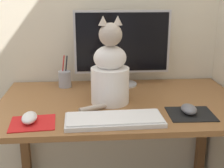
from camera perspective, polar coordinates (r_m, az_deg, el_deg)
name	(u,v)px	position (r m, az deg, el deg)	size (l,w,h in m)	color
desk	(121,121)	(1.57, 1.58, -6.81)	(1.19, 0.72, 0.75)	brown
monitor	(122,46)	(1.73, 1.87, 7.01)	(0.53, 0.17, 0.42)	#B2B2B7
keyboard	(114,119)	(1.29, 0.42, -6.51)	(0.41, 0.18, 0.02)	silver
mousepad_left	(33,123)	(1.32, -14.30, -6.95)	(0.19, 0.17, 0.00)	red
mousepad_right	(191,114)	(1.41, 14.20, -5.33)	(0.20, 0.18, 0.00)	black
computer_mouse_left	(29,118)	(1.32, -14.86, -5.96)	(0.06, 0.11, 0.04)	white
computer_mouse_right	(189,109)	(1.40, 13.87, -4.49)	(0.07, 0.10, 0.04)	slate
cat	(110,72)	(1.46, -0.38, 2.27)	(0.25, 0.25, 0.41)	white
pen_cup	(65,79)	(1.75, -8.62, 0.95)	(0.07, 0.07, 0.18)	#99999E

